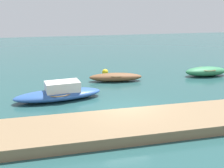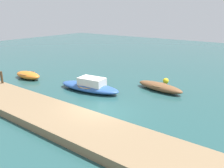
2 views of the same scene
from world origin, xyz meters
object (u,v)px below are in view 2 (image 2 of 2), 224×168
Objects in this scene: motorboat_blue at (90,86)px; dinghy_orange at (28,75)px; rowboat_brown at (160,87)px; mooring_post_mid_west at (2,77)px; marker_buoy at (166,81)px.

dinghy_orange is at bearing 179.94° from motorboat_blue.
dinghy_orange is (-7.28, -0.86, -0.07)m from motorboat_blue.
rowboat_brown is (4.61, 3.51, -0.10)m from motorboat_blue.
dinghy_orange is 12.68m from rowboat_brown.
dinghy_orange is 3.33m from mooring_post_mid_west.
dinghy_orange is 3.01× the size of mooring_post_mid_west.
motorboat_blue reaches higher than dinghy_orange.
rowboat_brown is (11.90, 4.37, -0.03)m from dinghy_orange.
dinghy_orange reaches higher than marker_buoy.
motorboat_blue is 1.83× the size of dinghy_orange.
rowboat_brown is 4.17× the size of mooring_post_mid_west.
motorboat_blue is 7.49m from mooring_post_mid_west.
rowboat_brown reaches higher than marker_buoy.
motorboat_blue is at bearing -134.03° from rowboat_brown.
rowboat_brown is at bearing 30.45° from motorboat_blue.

